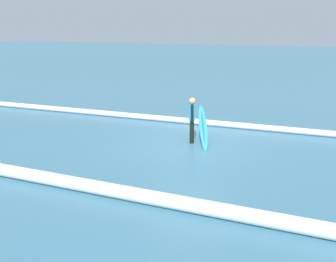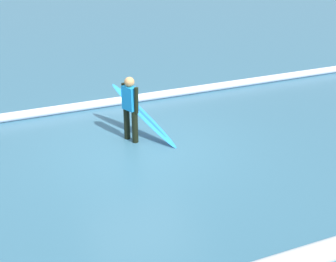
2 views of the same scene
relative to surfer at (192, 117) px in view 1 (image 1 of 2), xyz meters
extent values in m
plane|color=teal|center=(-0.03, 0.38, -0.84)|extent=(130.47, 130.47, 0.00)
cylinder|color=black|center=(0.05, -0.13, -0.46)|extent=(0.14, 0.14, 0.75)
cylinder|color=black|center=(-0.05, 0.13, -0.46)|extent=(0.14, 0.14, 0.75)
cube|color=#198CD8|center=(0.00, 0.00, 0.17)|extent=(0.30, 0.39, 0.53)
sphere|color=tan|center=(0.00, 0.00, 0.54)|extent=(0.22, 0.22, 0.22)
cylinder|color=black|center=(0.07, -0.20, 0.17)|extent=(0.09, 0.09, 0.59)
cylinder|color=black|center=(-0.07, 0.20, 0.17)|extent=(0.09, 0.12, 0.59)
ellipsoid|color=#268CE5|center=(-0.35, -0.13, -0.32)|extent=(1.04, 2.01, 1.08)
ellipsoid|color=blue|center=(-0.35, -0.13, -0.31)|extent=(0.73, 1.57, 0.87)
cylinder|color=white|center=(1.01, -2.38, -0.72)|extent=(20.49, 0.42, 0.23)
cylinder|color=white|center=(-1.13, 5.01, -0.68)|extent=(20.47, 0.85, 0.32)
camera|label=1|loc=(-4.38, 12.51, 2.97)|focal=44.14mm
camera|label=2|loc=(2.97, 8.56, 3.25)|focal=46.49mm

